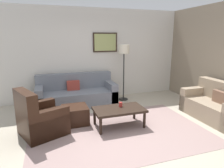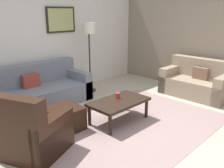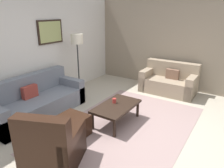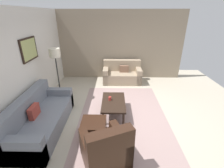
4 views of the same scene
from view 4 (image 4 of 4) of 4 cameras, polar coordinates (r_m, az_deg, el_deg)
ground_plane at (r=4.57m, az=3.92°, el=-11.26°), size 8.00×8.00×0.00m
rear_partition at (r=4.58m, az=-30.19°, el=5.03°), size 6.00×0.12×2.80m
stone_feature_panel at (r=6.84m, az=3.05°, el=13.59°), size 0.12×5.20×2.80m
area_rug at (r=4.57m, az=3.92°, el=-11.22°), size 3.60×2.38×0.01m
couch_main at (r=4.33m, az=-24.86°, el=-11.27°), size 2.23×0.94×0.88m
couch_loveseat at (r=6.64m, az=3.58°, el=3.41°), size 0.81×1.53×0.88m
armchair_leather at (r=3.18m, az=-2.15°, el=-23.16°), size 1.05×1.05×0.95m
ottoman at (r=3.83m, az=-6.56°, el=-15.68°), size 0.56×0.56×0.40m
coffee_table at (r=4.45m, az=0.53°, el=-6.82°), size 1.10×0.64×0.41m
cup at (r=4.46m, az=-0.78°, el=-5.20°), size 0.08×0.08×0.10m
lamp_standing at (r=5.09m, az=-19.66°, el=8.66°), size 0.32×0.32×1.71m
framed_artwork at (r=4.83m, az=-27.65°, el=10.99°), size 0.78×0.04×0.60m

